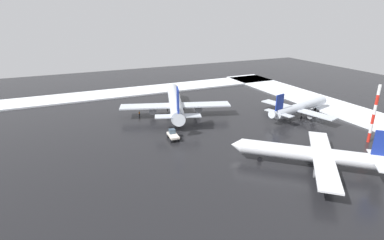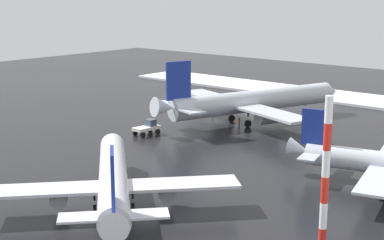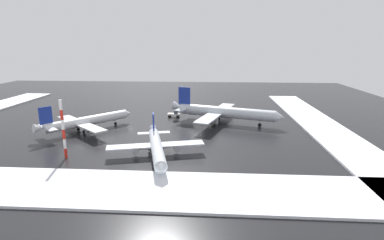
# 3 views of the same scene
# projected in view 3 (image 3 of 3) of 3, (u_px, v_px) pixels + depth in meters

# --- Properties ---
(ground_plane) EXTENTS (240.00, 240.00, 0.00)m
(ground_plane) POSITION_uv_depth(u_px,v_px,m) (129.00, 123.00, 107.01)
(ground_plane) COLOR black
(snow_bank_far) EXTENTS (152.00, 16.00, 0.53)m
(snow_bank_far) POSITION_uv_depth(u_px,v_px,m) (60.00, 187.00, 58.60)
(snow_bank_far) COLOR white
(snow_bank_far) RESTS_ON ground_plane
(snow_bank_right) EXTENTS (14.00, 116.00, 0.53)m
(snow_bank_right) POSITION_uv_depth(u_px,v_px,m) (321.00, 125.00, 102.77)
(snow_bank_right) COLOR white
(snow_bank_right) RESTS_ON ground_plane
(airplane_far_rear) EXTENTS (39.64, 33.42, 12.09)m
(airplane_far_rear) POSITION_uv_depth(u_px,v_px,m) (223.00, 112.00, 105.81)
(airplane_far_rear) COLOR silver
(airplane_far_rear) RESTS_ON ground_plane
(airplane_parked_starboard) EXTENTS (24.53, 29.23, 8.79)m
(airplane_parked_starboard) POSITION_uv_depth(u_px,v_px,m) (156.00, 146.00, 73.71)
(airplane_parked_starboard) COLOR silver
(airplane_parked_starboard) RESTS_ON ground_plane
(airplane_parked_portside) EXTENTS (25.07, 26.74, 9.77)m
(airplane_parked_portside) POSITION_uv_depth(u_px,v_px,m) (86.00, 121.00, 96.37)
(airplane_parked_portside) COLOR silver
(airplane_parked_portside) RESTS_ON ground_plane
(pushback_tug) EXTENTS (4.77, 2.64, 2.50)m
(pushback_tug) POSITION_uv_depth(u_px,v_px,m) (174.00, 114.00, 115.23)
(pushback_tug) COLOR silver
(pushback_tug) RESTS_ON ground_plane
(ground_crew_beside_wing) EXTENTS (0.36, 0.36, 1.71)m
(ground_crew_beside_wing) POSITION_uv_depth(u_px,v_px,m) (212.00, 120.00, 106.51)
(ground_crew_beside_wing) COLOR black
(ground_crew_beside_wing) RESTS_ON ground_plane
(ground_crew_near_tug) EXTENTS (0.36, 0.36, 1.71)m
(ground_crew_near_tug) POSITION_uv_depth(u_px,v_px,m) (229.00, 114.00, 117.00)
(ground_crew_near_tug) COLOR black
(ground_crew_near_tug) RESTS_ON ground_plane
(antenna_mast) EXTENTS (0.70, 0.70, 14.62)m
(antenna_mast) POSITION_uv_depth(u_px,v_px,m) (63.00, 129.00, 72.56)
(antenna_mast) COLOR red
(antenna_mast) RESTS_ON ground_plane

